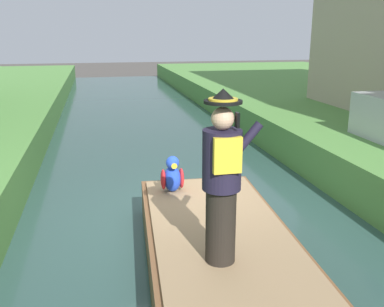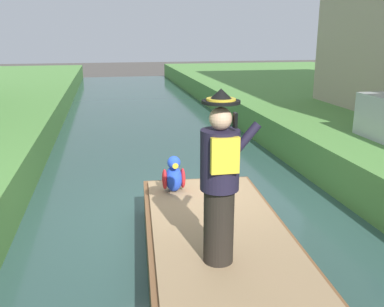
% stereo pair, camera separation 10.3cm
% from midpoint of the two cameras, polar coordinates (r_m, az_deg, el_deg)
% --- Properties ---
extents(ground_plane, '(80.00, 80.00, 0.00)m').
position_cam_midpoint_polar(ground_plane, '(7.23, -0.45, -9.51)').
color(ground_plane, '#4C4742').
extents(canal_water, '(5.54, 48.00, 0.10)m').
position_cam_midpoint_polar(canal_water, '(7.21, -0.45, -9.15)').
color(canal_water, '#2D4C47').
rests_on(canal_water, ground).
extents(boat, '(2.08, 4.31, 0.61)m').
position_cam_midpoint_polar(boat, '(5.62, 3.11, -12.81)').
color(boat, brown).
rests_on(boat, canal_water).
extents(person_pirate, '(0.61, 0.42, 1.85)m').
position_cam_midpoint_polar(person_pirate, '(4.43, 3.32, -3.40)').
color(person_pirate, black).
rests_on(person_pirate, boat).
extents(parrot_plush, '(0.36, 0.34, 0.57)m').
position_cam_midpoint_polar(parrot_plush, '(6.63, -3.05, -3.00)').
color(parrot_plush, blue).
rests_on(parrot_plush, boat).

